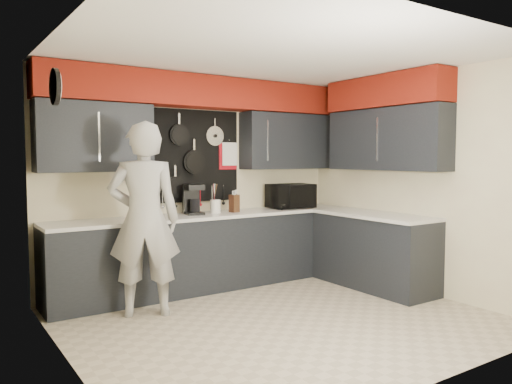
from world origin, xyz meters
TOP-DOWN VIEW (x-y plane):
  - ground at (0.00, 0.00)m, footprint 4.00×4.00m
  - back_wall_assembly at (0.01, 1.60)m, footprint 4.00×0.36m
  - right_wall_assembly at (1.85, 0.26)m, footprint 0.36×3.50m
  - left_wall_assembly at (-1.99, 0.02)m, footprint 0.05×3.50m
  - base_cabinets at (0.49, 1.13)m, footprint 3.95×2.20m
  - microwave at (1.23, 1.43)m, footprint 0.63×0.46m
  - knife_block at (0.34, 1.42)m, footprint 0.12×0.12m
  - utensil_crock at (0.09, 1.46)m, footprint 0.13×0.13m
  - coffee_maker at (-0.20, 1.49)m, footprint 0.23×0.27m
  - person at (-1.06, 0.88)m, footprint 0.84×0.71m

SIDE VIEW (x-z plane):
  - ground at x=0.00m, z-range 0.00..0.00m
  - base_cabinets at x=0.49m, z-range 0.00..0.92m
  - person at x=-1.06m, z-range 0.00..1.96m
  - utensil_crock at x=0.09m, z-range 0.92..1.09m
  - knife_block at x=0.34m, z-range 0.92..1.14m
  - microwave at x=1.23m, z-range 0.92..1.25m
  - coffee_maker at x=-0.20m, z-range 0.93..1.29m
  - left_wall_assembly at x=-1.99m, z-range 0.03..2.63m
  - right_wall_assembly at x=1.85m, z-range 0.64..3.24m
  - back_wall_assembly at x=0.01m, z-range 0.71..3.31m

